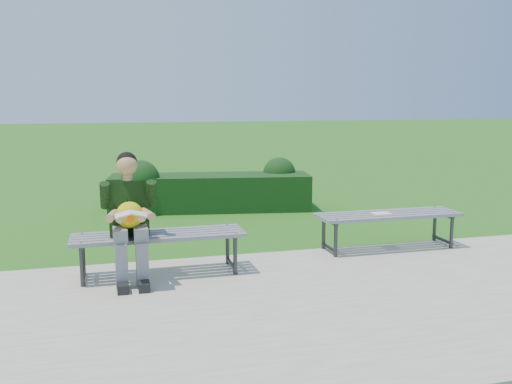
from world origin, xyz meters
TOP-DOWN VIEW (x-y plane):
  - ground at (0.00, 0.00)m, footprint 80.00×80.00m
  - walkway at (0.00, -1.75)m, footprint 30.00×3.50m
  - hedge at (-0.21, 2.95)m, footprint 3.43×1.35m
  - bench_left at (-1.39, -0.56)m, footprint 1.80×0.50m
  - bench_right at (1.47, -0.21)m, footprint 1.80×0.50m
  - seated_boy at (-1.69, -0.66)m, footprint 0.56×0.76m
  - paper_sheet at (1.37, -0.21)m, footprint 0.22×0.16m

SIDE VIEW (x-z plane):
  - ground at x=0.00m, z-range 0.00..0.00m
  - walkway at x=0.00m, z-range 0.00..0.02m
  - hedge at x=-0.21m, z-range -0.09..0.80m
  - bench_left at x=-1.39m, z-range 0.19..0.64m
  - bench_right at x=1.47m, z-range 0.19..0.64m
  - paper_sheet at x=1.37m, z-range 0.47..0.48m
  - seated_boy at x=-1.69m, z-range 0.06..1.37m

